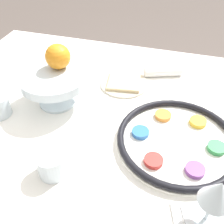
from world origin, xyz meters
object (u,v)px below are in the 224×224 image
(fruit_stand, at_px, (54,80))
(bread_plate, at_px, (124,83))
(wine_glass, at_px, (217,194))
(cup_far, at_px, (52,164))
(napkin_roll, at_px, (163,72))
(seder_plate, at_px, (177,140))
(orange_fruit, at_px, (58,57))

(fruit_stand, relative_size, bread_plate, 1.25)
(wine_glass, bearing_deg, cup_far, -3.40)
(napkin_roll, bearing_deg, bread_plate, 37.37)
(seder_plate, xyz_separation_m, fruit_stand, (0.42, -0.08, 0.08))
(fruit_stand, height_order, bread_plate, fruit_stand)
(fruit_stand, height_order, orange_fruit, orange_fruit)
(orange_fruit, bearing_deg, fruit_stand, 85.31)
(orange_fruit, height_order, cup_far, orange_fruit)
(wine_glass, relative_size, fruit_stand, 0.64)
(bread_plate, distance_m, napkin_roll, 0.17)
(napkin_roll, xyz_separation_m, cup_far, (0.22, 0.55, 0.02))
(seder_plate, xyz_separation_m, bread_plate, (0.22, -0.25, -0.01))
(fruit_stand, bearing_deg, bread_plate, -139.53)
(wine_glass, xyz_separation_m, napkin_roll, (0.18, -0.57, -0.09))
(wine_glass, xyz_separation_m, orange_fruit, (0.51, -0.34, 0.05))
(wine_glass, relative_size, cup_far, 1.82)
(seder_plate, height_order, bread_plate, seder_plate)
(bread_plate, bearing_deg, orange_fruit, 32.93)
(wine_glass, height_order, orange_fruit, orange_fruit)
(napkin_roll, bearing_deg, seder_plate, 104.09)
(fruit_stand, relative_size, cup_far, 2.86)
(bread_plate, bearing_deg, seder_plate, 131.54)
(bread_plate, relative_size, napkin_roll, 1.19)
(bread_plate, xyz_separation_m, cup_far, (0.08, 0.45, 0.03))
(napkin_roll, bearing_deg, orange_fruit, 34.80)
(wine_glass, distance_m, napkin_roll, 0.61)
(cup_far, bearing_deg, bread_plate, -100.58)
(fruit_stand, bearing_deg, napkin_roll, -140.75)
(bread_plate, height_order, napkin_roll, napkin_roll)
(fruit_stand, xyz_separation_m, cup_far, (-0.12, 0.28, -0.06))
(wine_glass, xyz_separation_m, fruit_stand, (0.51, -0.30, -0.01))
(orange_fruit, distance_m, bread_plate, 0.28)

